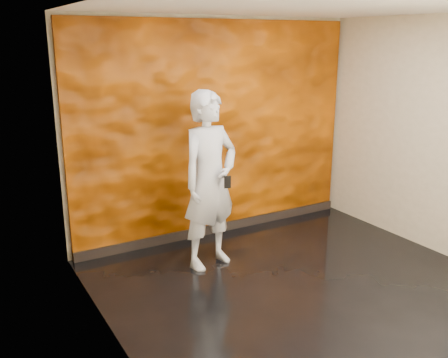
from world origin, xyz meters
TOP-DOWN VIEW (x-y plane):
  - room at (0.00, 0.00)m, footprint 4.02×4.02m
  - feature_wall at (0.00, 1.96)m, footprint 3.90×0.06m
  - baseboard at (0.00, 1.92)m, footprint 3.90×0.04m
  - man at (-0.57, 1.12)m, footprint 0.82×0.63m
  - phone at (-0.50, 0.85)m, footprint 0.07×0.04m

SIDE VIEW (x-z plane):
  - baseboard at x=0.00m, z-range 0.00..0.12m
  - man at x=-0.57m, z-range 0.00..2.00m
  - phone at x=-0.50m, z-range 0.97..1.11m
  - feature_wall at x=0.00m, z-range 0.00..2.75m
  - room at x=0.00m, z-range -0.01..2.81m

